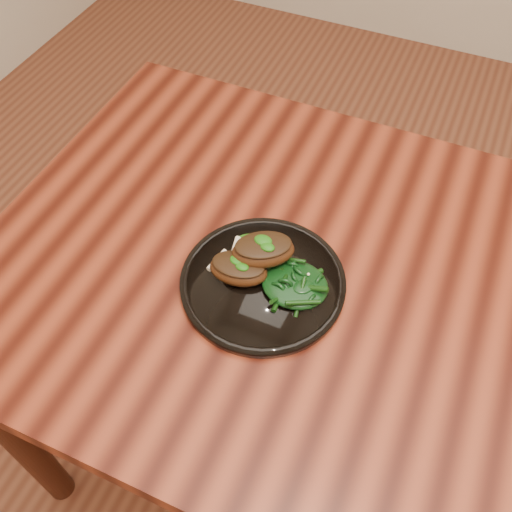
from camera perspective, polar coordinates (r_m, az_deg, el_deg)
The scene contains 6 objects.
desk at distance 0.98m, azimuth 19.86°, elevation -9.37°, with size 1.60×0.80×0.75m.
plate at distance 0.89m, azimuth 0.69°, elevation -2.64°, with size 0.26×0.26×0.02m.
lamb_chop_front at distance 0.87m, azimuth -1.79°, elevation -1.26°, with size 0.10×0.07×0.04m.
lamb_chop_back at distance 0.87m, azimuth 0.68°, elevation 0.64°, with size 0.12×0.10×0.04m.
herb_smear at distance 0.92m, azimuth 0.21°, elevation 0.91°, with size 0.08×0.05×0.00m, color #0E4307.
greens_heap at distance 0.86m, azimuth 3.93°, elevation -2.59°, with size 0.10×0.10×0.04m.
Camera 1 is at (-0.13, -0.53, 1.48)m, focal length 40.00 mm.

